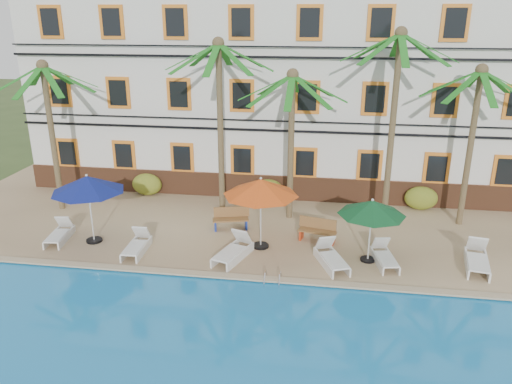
% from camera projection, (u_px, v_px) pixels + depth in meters
% --- Properties ---
extents(ground, '(100.00, 100.00, 0.00)m').
position_uv_depth(ground, '(250.00, 272.00, 18.07)').
color(ground, '#384C23').
rests_on(ground, ground).
extents(pool_deck, '(30.00, 12.00, 0.25)m').
position_uv_depth(pool_deck, '(268.00, 216.00, 22.68)').
color(pool_deck, tan).
rests_on(pool_deck, ground).
extents(pool_coping, '(30.00, 0.35, 0.06)m').
position_uv_depth(pool_coping, '(246.00, 277.00, 17.14)').
color(pool_coping, tan).
rests_on(pool_coping, pool_deck).
extents(hotel_building, '(25.40, 6.44, 10.22)m').
position_uv_depth(hotel_building, '(281.00, 85.00, 25.54)').
color(hotel_building, silver).
rests_on(hotel_building, pool_deck).
extents(palm_a, '(4.52, 4.52, 6.75)m').
position_uv_depth(palm_a, '(49.00, 114.00, 21.78)').
color(palm_a, brown).
rests_on(palm_a, pool_deck).
extents(palm_b, '(4.52, 4.52, 7.71)m').
position_uv_depth(palm_b, '(220.00, 104.00, 20.89)').
color(palm_b, brown).
rests_on(palm_b, pool_deck).
extents(palm_c, '(4.52, 4.52, 6.50)m').
position_uv_depth(palm_c, '(292.00, 123.00, 20.83)').
color(palm_c, brown).
rests_on(palm_c, pool_deck).
extents(palm_d, '(4.52, 4.52, 8.13)m').
position_uv_depth(palm_d, '(395.00, 102.00, 19.97)').
color(palm_d, brown).
rests_on(palm_d, pool_deck).
extents(palm_e, '(4.52, 4.52, 6.76)m').
position_uv_depth(palm_e, '(474.00, 123.00, 20.07)').
color(palm_e, brown).
rests_on(palm_e, pool_deck).
extents(shrub_left, '(1.50, 0.90, 1.10)m').
position_uv_depth(shrub_left, '(147.00, 184.00, 24.82)').
color(shrub_left, '#29621C').
rests_on(shrub_left, pool_deck).
extents(shrub_mid, '(1.50, 0.90, 1.10)m').
position_uv_depth(shrub_mid, '(268.00, 190.00, 23.97)').
color(shrub_mid, '#29621C').
rests_on(shrub_mid, pool_deck).
extents(shrub_right, '(1.50, 0.90, 1.10)m').
position_uv_depth(shrub_right, '(421.00, 198.00, 22.98)').
color(shrub_right, '#29621C').
rests_on(shrub_right, pool_deck).
extents(umbrella_blue, '(2.82, 2.82, 2.82)m').
position_uv_depth(umbrella_blue, '(88.00, 184.00, 19.09)').
color(umbrella_blue, black).
rests_on(umbrella_blue, pool_deck).
extents(umbrella_red, '(2.87, 2.87, 2.86)m').
position_uv_depth(umbrella_red, '(261.00, 188.00, 18.61)').
color(umbrella_red, black).
rests_on(umbrella_red, pool_deck).
extents(umbrella_green, '(2.44, 2.44, 2.44)m').
position_uv_depth(umbrella_green, '(372.00, 208.00, 17.67)').
color(umbrella_green, black).
rests_on(umbrella_green, pool_deck).
extents(lounger_a, '(0.88, 1.87, 0.85)m').
position_uv_depth(lounger_a, '(60.00, 234.00, 19.94)').
color(lounger_a, silver).
rests_on(lounger_a, pool_deck).
extents(lounger_b, '(0.72, 1.86, 0.87)m').
position_uv_depth(lounger_b, '(137.00, 245.00, 18.94)').
color(lounger_b, silver).
rests_on(lounger_b, pool_deck).
extents(lounger_c, '(1.34, 2.16, 0.96)m').
position_uv_depth(lounger_c, '(233.00, 251.00, 18.44)').
color(lounger_c, silver).
rests_on(lounger_c, pool_deck).
extents(lounger_d, '(1.37, 2.07, 0.92)m').
position_uv_depth(lounger_d, '(331.00, 257.00, 17.96)').
color(lounger_d, silver).
rests_on(lounger_d, pool_deck).
extents(lounger_e, '(0.96, 1.88, 0.84)m').
position_uv_depth(lounger_e, '(384.00, 256.00, 18.08)').
color(lounger_e, silver).
rests_on(lounger_e, pool_deck).
extents(lounger_f, '(1.08, 2.17, 0.98)m').
position_uv_depth(lounger_f, '(477.00, 259.00, 17.77)').
color(lounger_f, silver).
rests_on(lounger_f, pool_deck).
extents(bench_left, '(1.57, 0.85, 0.93)m').
position_uv_depth(bench_left, '(230.00, 218.00, 20.97)').
color(bench_left, olive).
rests_on(bench_left, pool_deck).
extents(bench_right, '(1.57, 0.79, 0.93)m').
position_uv_depth(bench_right, '(318.00, 230.00, 19.82)').
color(bench_right, olive).
rests_on(bench_right, pool_deck).
extents(pool_ladder, '(0.54, 0.74, 0.74)m').
position_uv_depth(pool_ladder, '(273.00, 282.00, 16.93)').
color(pool_ladder, silver).
rests_on(pool_ladder, ground).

